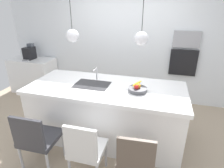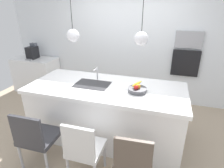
{
  "view_description": "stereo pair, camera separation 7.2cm",
  "coord_description": "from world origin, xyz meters",
  "px_view_note": "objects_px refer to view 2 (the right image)",
  "views": [
    {
      "loc": [
        0.82,
        -2.56,
        2.1
      ],
      "look_at": [
        0.1,
        0.0,
        0.98
      ],
      "focal_mm": 29.51,
      "sensor_mm": 36.0,
      "label": 1
    },
    {
      "loc": [
        0.89,
        -2.54,
        2.1
      ],
      "look_at": [
        0.1,
        0.0,
        0.98
      ],
      "focal_mm": 29.51,
      "sensor_mm": 36.0,
      "label": 2
    }
  ],
  "objects_px": {
    "fruit_bowl": "(137,89)",
    "chair_near": "(37,137)",
    "microwave": "(189,40)",
    "coffee_machine": "(32,52)",
    "oven": "(185,63)",
    "chair_middle": "(84,148)",
    "chair_far": "(134,159)"
  },
  "relations": [
    {
      "from": "coffee_machine",
      "to": "oven",
      "type": "relative_size",
      "value": 0.68
    },
    {
      "from": "coffee_machine",
      "to": "oven",
      "type": "xyz_separation_m",
      "value": [
        3.68,
        0.3,
        -0.05
      ]
    },
    {
      "from": "chair_near",
      "to": "oven",
      "type": "bearing_deg",
      "value": 52.68
    },
    {
      "from": "chair_middle",
      "to": "chair_far",
      "type": "relative_size",
      "value": 1.03
    },
    {
      "from": "fruit_bowl",
      "to": "chair_far",
      "type": "bearing_deg",
      "value": -81.19
    },
    {
      "from": "coffee_machine",
      "to": "chair_middle",
      "type": "distance_m",
      "value": 3.35
    },
    {
      "from": "fruit_bowl",
      "to": "chair_far",
      "type": "relative_size",
      "value": 0.32
    },
    {
      "from": "fruit_bowl",
      "to": "chair_middle",
      "type": "height_order",
      "value": "fruit_bowl"
    },
    {
      "from": "microwave",
      "to": "chair_near",
      "type": "distance_m",
      "value": 3.31
    },
    {
      "from": "coffee_machine",
      "to": "microwave",
      "type": "height_order",
      "value": "microwave"
    },
    {
      "from": "fruit_bowl",
      "to": "chair_middle",
      "type": "relative_size",
      "value": 0.31
    },
    {
      "from": "microwave",
      "to": "chair_near",
      "type": "xyz_separation_m",
      "value": [
        -1.92,
        -2.52,
        -0.97
      ]
    },
    {
      "from": "chair_far",
      "to": "chair_near",
      "type": "bearing_deg",
      "value": -179.58
    },
    {
      "from": "fruit_bowl",
      "to": "microwave",
      "type": "height_order",
      "value": "microwave"
    },
    {
      "from": "chair_near",
      "to": "chair_far",
      "type": "xyz_separation_m",
      "value": [
        1.3,
        0.01,
        -0.01
      ]
    },
    {
      "from": "coffee_machine",
      "to": "chair_near",
      "type": "height_order",
      "value": "coffee_machine"
    },
    {
      "from": "fruit_bowl",
      "to": "coffee_machine",
      "type": "xyz_separation_m",
      "value": [
        -2.93,
        1.34,
        0.06
      ]
    },
    {
      "from": "microwave",
      "to": "chair_far",
      "type": "bearing_deg",
      "value": -103.79
    },
    {
      "from": "fruit_bowl",
      "to": "chair_near",
      "type": "bearing_deg",
      "value": -143.12
    },
    {
      "from": "chair_middle",
      "to": "chair_far",
      "type": "xyz_separation_m",
      "value": [
        0.62,
        0.01,
        0.01
      ]
    },
    {
      "from": "coffee_machine",
      "to": "microwave",
      "type": "distance_m",
      "value": 3.72
    },
    {
      "from": "oven",
      "to": "chair_near",
      "type": "xyz_separation_m",
      "value": [
        -1.92,
        -2.52,
        -0.47
      ]
    },
    {
      "from": "chair_far",
      "to": "coffee_machine",
      "type": "bearing_deg",
      "value": 144.16
    },
    {
      "from": "chair_near",
      "to": "chair_far",
      "type": "relative_size",
      "value": 1.04
    },
    {
      "from": "chair_middle",
      "to": "coffee_machine",
      "type": "bearing_deg",
      "value": 137.77
    },
    {
      "from": "oven",
      "to": "chair_middle",
      "type": "distance_m",
      "value": 2.85
    },
    {
      "from": "oven",
      "to": "coffee_machine",
      "type": "bearing_deg",
      "value": -175.38
    },
    {
      "from": "microwave",
      "to": "coffee_machine",
      "type": "bearing_deg",
      "value": -175.38
    },
    {
      "from": "oven",
      "to": "microwave",
      "type": "bearing_deg",
      "value": 0.0
    },
    {
      "from": "fruit_bowl",
      "to": "coffee_machine",
      "type": "distance_m",
      "value": 3.22
    },
    {
      "from": "chair_near",
      "to": "chair_middle",
      "type": "bearing_deg",
      "value": 0.2
    },
    {
      "from": "microwave",
      "to": "chair_near",
      "type": "height_order",
      "value": "microwave"
    }
  ]
}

